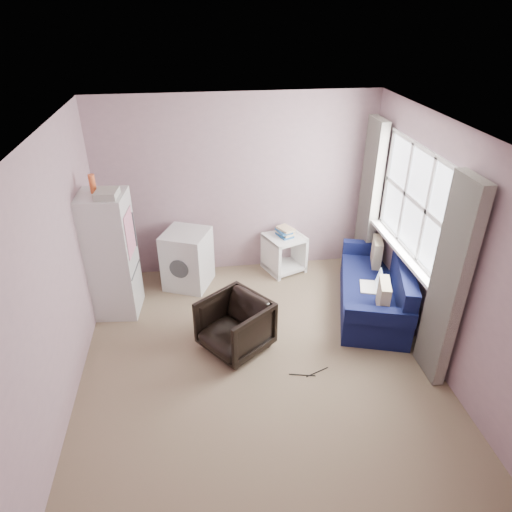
{
  "coord_description": "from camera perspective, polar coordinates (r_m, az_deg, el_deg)",
  "views": [
    {
      "loc": [
        -0.55,
        -3.77,
        3.49
      ],
      "look_at": [
        0.05,
        0.6,
        1.0
      ],
      "focal_mm": 32.0,
      "sensor_mm": 36.0,
      "label": 1
    }
  ],
  "objects": [
    {
      "name": "room",
      "position": [
        4.42,
        0.66,
        -0.92
      ],
      "size": [
        3.84,
        4.24,
        2.54
      ],
      "color": "#826D55",
      "rests_on": "ground"
    },
    {
      "name": "washing_machine",
      "position": [
        6.27,
        -8.59,
        -0.22
      ],
      "size": [
        0.74,
        0.74,
        0.8
      ],
      "rotation": [
        0.0,
        0.0,
        -0.4
      ],
      "color": "silver",
      "rests_on": "ground"
    },
    {
      "name": "floor_cables",
      "position": [
        5.06,
        6.73,
        -14.38
      ],
      "size": [
        0.44,
        0.12,
        0.01
      ],
      "rotation": [
        0.0,
        0.0,
        0.12
      ],
      "color": "black",
      "rests_on": "ground"
    },
    {
      "name": "sofa",
      "position": [
        5.98,
        14.97,
        -4.15
      ],
      "size": [
        1.24,
        1.86,
        0.76
      ],
      "rotation": [
        0.0,
        0.0,
        -0.29
      ],
      "color": "#0E1543",
      "rests_on": "ground"
    },
    {
      "name": "side_table",
      "position": [
        6.61,
        3.54,
        0.74
      ],
      "size": [
        0.65,
        0.65,
        0.68
      ],
      "rotation": [
        0.0,
        0.0,
        0.38
      ],
      "color": "white",
      "rests_on": "ground"
    },
    {
      "name": "window_dressing",
      "position": [
        5.58,
        17.82,
        2.65
      ],
      "size": [
        0.17,
        2.62,
        2.18
      ],
      "color": "white",
      "rests_on": "ground"
    },
    {
      "name": "armchair",
      "position": [
        5.13,
        -2.64,
        -8.38
      ],
      "size": [
        0.9,
        0.91,
        0.69
      ],
      "primitive_type": "imported",
      "rotation": [
        0.0,
        0.0,
        -0.92
      ],
      "color": "black",
      "rests_on": "ground"
    },
    {
      "name": "fridge",
      "position": [
        5.76,
        -17.72,
        0.15
      ],
      "size": [
        0.6,
        0.59,
        1.8
      ],
      "rotation": [
        0.0,
        0.0,
        -0.09
      ],
      "color": "silver",
      "rests_on": "ground"
    }
  ]
}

